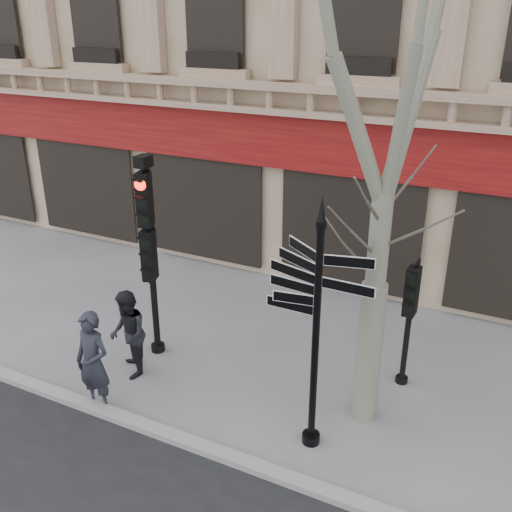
# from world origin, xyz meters

# --- Properties ---
(ground) EXTENTS (80.00, 80.00, 0.00)m
(ground) POSITION_xyz_m (0.00, 0.00, 0.00)
(ground) COLOR slate
(ground) RESTS_ON ground
(kerb) EXTENTS (80.00, 0.25, 0.12)m
(kerb) POSITION_xyz_m (0.00, -1.40, 0.06)
(kerb) COLOR gray
(kerb) RESTS_ON ground
(fingerpost) EXTENTS (2.04, 2.04, 4.15)m
(fingerpost) POSITION_xyz_m (1.18, -0.45, 2.79)
(fingerpost) COLOR black
(fingerpost) RESTS_ON ground
(traffic_signal_main) EXTENTS (0.52, 0.44, 4.05)m
(traffic_signal_main) POSITION_xyz_m (-2.60, 0.67, 2.56)
(traffic_signal_main) COLOR black
(traffic_signal_main) RESTS_ON ground
(traffic_signal_secondary) EXTENTS (0.41, 0.31, 2.37)m
(traffic_signal_secondary) POSITION_xyz_m (2.11, 1.81, 1.65)
(traffic_signal_secondary) COLOR black
(traffic_signal_secondary) RESTS_ON ground
(pedestrian_a) EXTENTS (0.70, 0.48, 1.87)m
(pedestrian_a) POSITION_xyz_m (-2.46, -1.30, 0.93)
(pedestrian_a) COLOR #22242D
(pedestrian_a) RESTS_ON ground
(pedestrian_b) EXTENTS (1.04, 1.06, 1.72)m
(pedestrian_b) POSITION_xyz_m (-2.59, -0.20, 0.86)
(pedestrian_b) COLOR black
(pedestrian_b) RESTS_ON ground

